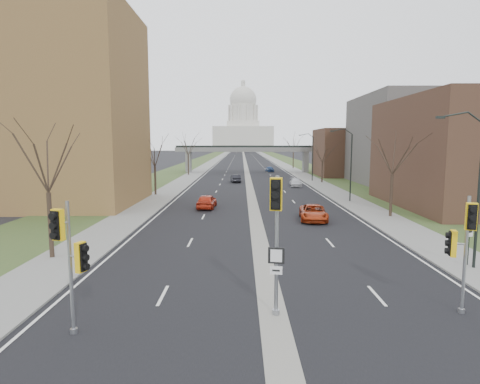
{
  "coord_description": "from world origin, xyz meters",
  "views": [
    {
      "loc": [
        -1.32,
        -15.98,
        7.12
      ],
      "look_at": [
        -1.41,
        8.73,
        4.07
      ],
      "focal_mm": 30.0,
      "sensor_mm": 36.0,
      "label": 1
    }
  ],
  "objects_px": {
    "signal_pole_left": "(70,250)",
    "signal_pole_median": "(276,221)",
    "signal_pole_right": "(463,238)",
    "car_left_far": "(235,178)",
    "speed_limit_sign": "(469,238)",
    "car_right_near": "(313,213)",
    "car_right_far": "(270,169)",
    "car_right_mid": "(296,183)",
    "car_left_near": "(207,201)"
  },
  "relations": [
    {
      "from": "signal_pole_right",
      "to": "car_left_near",
      "type": "distance_m",
      "value": 30.2
    },
    {
      "from": "speed_limit_sign",
      "to": "car_right_far",
      "type": "xyz_separation_m",
      "value": [
        -6.09,
        76.27,
        -0.99
      ]
    },
    {
      "from": "car_left_far",
      "to": "car_right_mid",
      "type": "distance_m",
      "value": 12.22
    },
    {
      "from": "car_left_near",
      "to": "car_right_near",
      "type": "xyz_separation_m",
      "value": [
        10.42,
        -6.86,
        -0.06
      ]
    },
    {
      "from": "signal_pole_right",
      "to": "speed_limit_sign",
      "type": "distance_m",
      "value": 7.76
    },
    {
      "from": "car_right_far",
      "to": "signal_pole_left",
      "type": "bearing_deg",
      "value": -106.18
    },
    {
      "from": "signal_pole_left",
      "to": "signal_pole_median",
      "type": "relative_size",
      "value": 0.87
    },
    {
      "from": "car_left_near",
      "to": "car_right_near",
      "type": "relative_size",
      "value": 0.88
    },
    {
      "from": "car_right_near",
      "to": "car_left_far",
      "type": "bearing_deg",
      "value": 107.57
    },
    {
      "from": "signal_pole_median",
      "to": "car_right_far",
      "type": "height_order",
      "value": "signal_pole_median"
    },
    {
      "from": "signal_pole_median",
      "to": "car_right_far",
      "type": "xyz_separation_m",
      "value": [
        5.57,
        83.12,
        -3.35
      ]
    },
    {
      "from": "signal_pole_median",
      "to": "car_left_near",
      "type": "relative_size",
      "value": 1.27
    },
    {
      "from": "car_right_near",
      "to": "signal_pole_median",
      "type": "bearing_deg",
      "value": -98.74
    },
    {
      "from": "car_right_mid",
      "to": "car_right_far",
      "type": "xyz_separation_m",
      "value": [
        -1.91,
        33.65,
        0.05
      ]
    },
    {
      "from": "car_right_near",
      "to": "car_right_mid",
      "type": "distance_m",
      "value": 28.79
    },
    {
      "from": "signal_pole_median",
      "to": "car_right_far",
      "type": "distance_m",
      "value": 83.37
    },
    {
      "from": "signal_pole_right",
      "to": "car_right_near",
      "type": "height_order",
      "value": "signal_pole_right"
    },
    {
      "from": "car_right_mid",
      "to": "car_left_far",
      "type": "bearing_deg",
      "value": 147.47
    },
    {
      "from": "car_right_far",
      "to": "signal_pole_median",
      "type": "bearing_deg",
      "value": -101.21
    },
    {
      "from": "signal_pole_left",
      "to": "car_right_near",
      "type": "xyz_separation_m",
      "value": [
        12.81,
        22.35,
        -2.57
      ]
    },
    {
      "from": "signal_pole_right",
      "to": "car_left_far",
      "type": "xyz_separation_m",
      "value": [
        -10.1,
        56.19,
        -2.55
      ]
    },
    {
      "from": "signal_pole_median",
      "to": "signal_pole_right",
      "type": "relative_size",
      "value": 1.17
    },
    {
      "from": "signal_pole_median",
      "to": "signal_pole_right",
      "type": "distance_m",
      "value": 7.7
    },
    {
      "from": "signal_pole_right",
      "to": "car_left_far",
      "type": "distance_m",
      "value": 57.14
    },
    {
      "from": "speed_limit_sign",
      "to": "car_left_near",
      "type": "height_order",
      "value": "speed_limit_sign"
    },
    {
      "from": "speed_limit_sign",
      "to": "car_right_mid",
      "type": "xyz_separation_m",
      "value": [
        -4.18,
        42.62,
        -1.04
      ]
    },
    {
      "from": "car_left_far",
      "to": "car_right_near",
      "type": "relative_size",
      "value": 0.83
    },
    {
      "from": "car_left_far",
      "to": "car_right_far",
      "type": "xyz_separation_m",
      "value": [
        8.03,
        26.54,
        -0.01
      ]
    },
    {
      "from": "signal_pole_right",
      "to": "car_left_near",
      "type": "relative_size",
      "value": 1.09
    },
    {
      "from": "speed_limit_sign",
      "to": "car_left_near",
      "type": "distance_m",
      "value": 26.76
    },
    {
      "from": "signal_pole_right",
      "to": "car_right_mid",
      "type": "height_order",
      "value": "signal_pole_right"
    },
    {
      "from": "car_left_far",
      "to": "signal_pole_right",
      "type": "bearing_deg",
      "value": 92.42
    },
    {
      "from": "signal_pole_left",
      "to": "car_right_far",
      "type": "relative_size",
      "value": 1.23
    },
    {
      "from": "car_left_far",
      "to": "car_right_mid",
      "type": "xyz_separation_m",
      "value": [
        9.94,
        -7.11,
        -0.06
      ]
    },
    {
      "from": "speed_limit_sign",
      "to": "car_right_near",
      "type": "bearing_deg",
      "value": 90.13
    },
    {
      "from": "car_left_far",
      "to": "signal_pole_median",
      "type": "bearing_deg",
      "value": 84.71
    },
    {
      "from": "car_left_near",
      "to": "speed_limit_sign",
      "type": "bearing_deg",
      "value": 132.52
    },
    {
      "from": "speed_limit_sign",
      "to": "car_right_near",
      "type": "relative_size",
      "value": 0.44
    },
    {
      "from": "speed_limit_sign",
      "to": "car_left_far",
      "type": "distance_m",
      "value": 51.71
    },
    {
      "from": "signal_pole_right",
      "to": "car_right_mid",
      "type": "bearing_deg",
      "value": 106.67
    },
    {
      "from": "signal_pole_median",
      "to": "signal_pole_right",
      "type": "height_order",
      "value": "signal_pole_median"
    },
    {
      "from": "signal_pole_right",
      "to": "car_right_far",
      "type": "bearing_deg",
      "value": 107.91
    },
    {
      "from": "signal_pole_right",
      "to": "car_right_far",
      "type": "xyz_separation_m",
      "value": [
        -2.07,
        82.72,
        -2.56
      ]
    },
    {
      "from": "signal_pole_median",
      "to": "car_left_far",
      "type": "bearing_deg",
      "value": 102.3
    },
    {
      "from": "speed_limit_sign",
      "to": "car_right_mid",
      "type": "distance_m",
      "value": 42.84
    },
    {
      "from": "car_right_mid",
      "to": "car_left_near",
      "type": "bearing_deg",
      "value": -117.03
    },
    {
      "from": "signal_pole_left",
      "to": "car_right_near",
      "type": "height_order",
      "value": "signal_pole_left"
    },
    {
      "from": "speed_limit_sign",
      "to": "car_right_mid",
      "type": "height_order",
      "value": "speed_limit_sign"
    },
    {
      "from": "signal_pole_right",
      "to": "car_left_near",
      "type": "xyz_separation_m",
      "value": [
        -12.82,
        27.24,
        -2.48
      ]
    },
    {
      "from": "car_left_near",
      "to": "car_right_far",
      "type": "relative_size",
      "value": 1.12
    }
  ]
}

